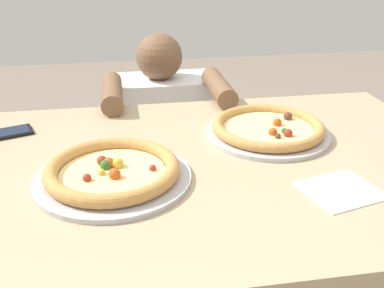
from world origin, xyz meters
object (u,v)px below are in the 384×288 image
Objects in this scene: pizza_far at (268,129)px; cell_phone at (5,134)px; pizza_near at (113,172)px; diner_seated at (162,159)px.

cell_phone is at bearing 170.46° from pizza_far.
pizza_far is (0.43, 0.19, -0.00)m from pizza_near.
pizza_far is at bearing 23.62° from pizza_near.
pizza_near is at bearing -46.14° from cell_phone.
pizza_near is 0.47m from pizza_far.
diner_seated reaches higher than pizza_near.
pizza_near reaches higher than cell_phone.
pizza_near is 0.39× the size of diner_seated.
diner_seated is (0.19, 0.76, -0.36)m from pizza_near.
cell_phone is 0.75m from diner_seated.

